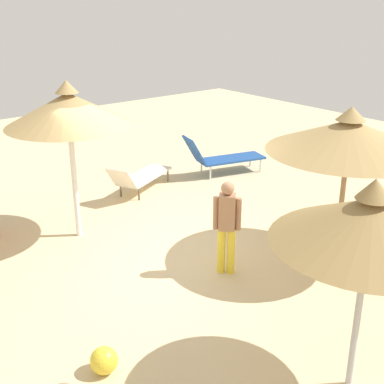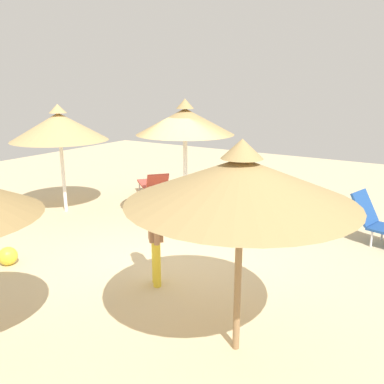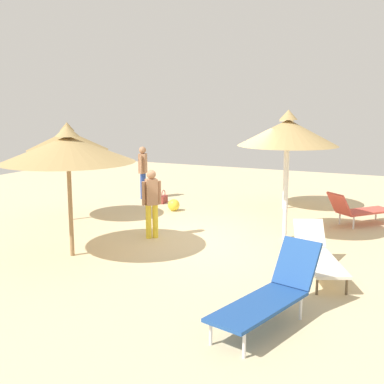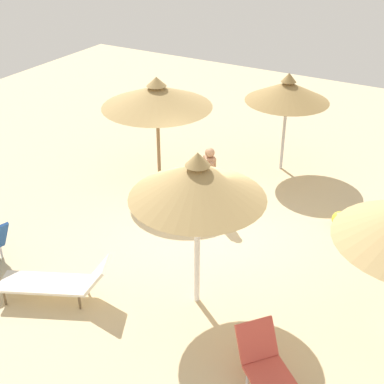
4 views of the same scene
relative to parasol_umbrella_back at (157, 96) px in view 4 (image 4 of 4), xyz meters
The scene contains 8 objects.
ground 3.77m from the parasol_umbrella_back, 132.28° to the right, with size 24.00×24.00×0.10m, color beige.
parasol_umbrella_back is the anchor object (origin of this frame).
parasol_umbrella_near_right 3.20m from the parasol_umbrella_back, 50.69° to the right, with size 2.08×2.08×2.56m.
parasol_umbrella_far_left 4.71m from the parasol_umbrella_back, 139.11° to the right, with size 2.21×2.21×2.90m.
lounge_chair_far_right 5.14m from the parasol_umbrella_back, 168.64° to the right, with size 1.35×2.01×0.84m.
lounge_chair_edge 7.28m from the parasol_umbrella_back, 133.92° to the right, with size 1.59×1.72×0.88m.
person_standing_center 2.38m from the parasol_umbrella_back, 113.45° to the right, with size 0.35×0.34×1.57m.
beach_ball 5.01m from the parasol_umbrella_back, 89.21° to the right, with size 0.34×0.34×0.34m, color yellow.
Camera 4 is at (-7.82, -4.33, 6.34)m, focal length 49.39 mm.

